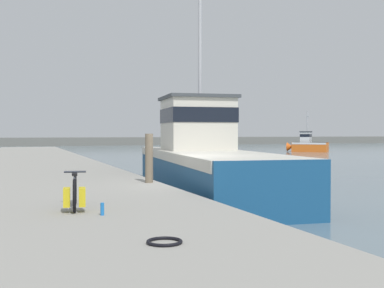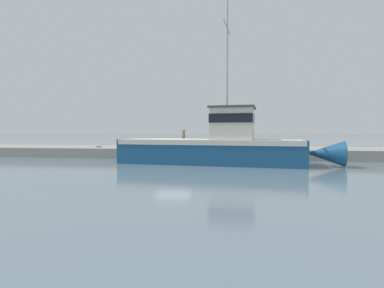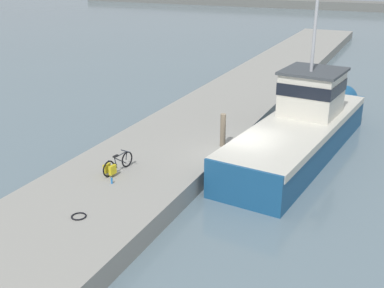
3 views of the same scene
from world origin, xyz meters
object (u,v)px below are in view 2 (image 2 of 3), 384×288
Objects in this scene: fishing_boat_main at (220,145)px; bicycle_touring at (139,143)px; water_bottle_on_curb at (128,146)px; mooring_post at (184,139)px.

fishing_boat_main is 9.06m from bicycle_touring.
water_bottle_on_curb is (0.39, -0.84, -0.21)m from bicycle_touring.
bicycle_touring is at bearing -121.51° from mooring_post.
bicycle_touring is at bearing 114.65° from water_bottle_on_curb.
fishing_boat_main is at bearing 59.93° from bicycle_touring.
bicycle_touring is 1.16× the size of mooring_post.
fishing_boat_main is 8.31× the size of bicycle_touring.
mooring_post reaches higher than bicycle_touring.
water_bottle_on_curb is (-2.27, -5.18, -0.61)m from mooring_post.
bicycle_touring is 7.44× the size of water_bottle_on_curb.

